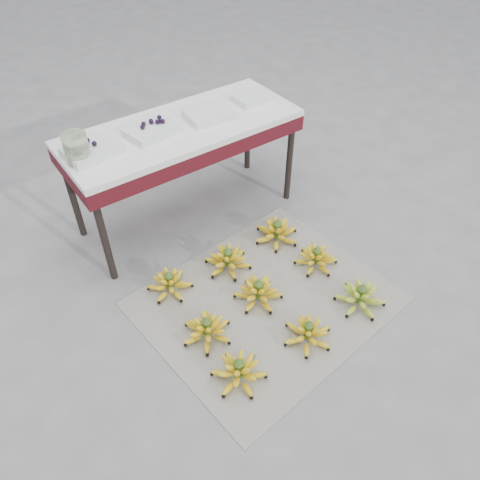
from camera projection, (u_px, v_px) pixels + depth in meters
ground at (275, 310)px, 2.50m from camera, size 60.00×60.00×0.00m
newspaper_mat at (266, 301)px, 2.54m from camera, size 1.35×1.17×0.01m
bunch_front_left at (239, 371)px, 2.16m from camera, size 0.33×0.33×0.16m
bunch_front_center at (308, 333)px, 2.32m from camera, size 0.31×0.31×0.15m
bunch_front_right at (360, 297)px, 2.48m from camera, size 0.31×0.31×0.16m
bunch_mid_left at (207, 329)px, 2.33m from camera, size 0.32×0.32×0.15m
bunch_mid_center at (258, 292)px, 2.51m from camera, size 0.31×0.31×0.16m
bunch_mid_right at (316, 258)px, 2.70m from camera, size 0.26×0.26×0.15m
bunch_back_left at (170, 283)px, 2.56m from camera, size 0.25×0.25×0.15m
bunch_back_center at (228, 260)px, 2.68m from camera, size 0.32×0.32×0.16m
bunch_back_right at (277, 232)px, 2.86m from camera, size 0.32×0.32×0.16m
vendor_table at (182, 137)px, 2.68m from camera, size 1.37×0.55×0.66m
tray_far_left at (92, 150)px, 2.40m from camera, size 0.30×0.24×0.07m
tray_left at (152, 130)px, 2.55m from camera, size 0.30×0.24×0.07m
tray_right at (210, 114)px, 2.68m from camera, size 0.28×0.21×0.04m
tray_far_right at (253, 98)px, 2.84m from camera, size 0.23×0.17×0.04m
glass_jar at (77, 149)px, 2.31m from camera, size 0.16×0.16×0.15m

